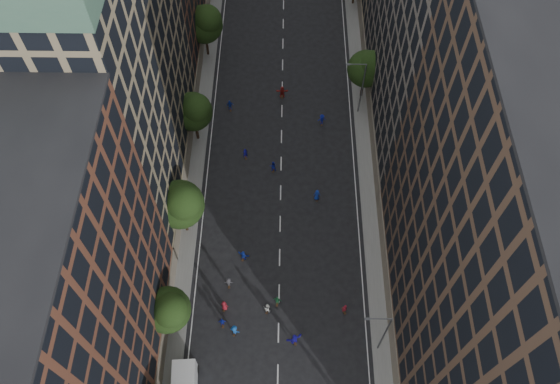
{
  "coord_description": "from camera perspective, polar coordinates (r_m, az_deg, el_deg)",
  "views": [
    {
      "loc": [
        0.42,
        -5.4,
        57.97
      ],
      "look_at": [
        -0.06,
        30.32,
        2.0
      ],
      "focal_mm": 35.0,
      "sensor_mm": 36.0,
      "label": 1
    }
  ],
  "objects": [
    {
      "name": "bldg_left_b",
      "position": [
        60.73,
        -18.5,
        11.62
      ],
      "size": [
        14.0,
        26.0,
        34.0
      ],
      "primitive_type": "cube",
      "color": "#817254",
      "rests_on": "ground"
    },
    {
      "name": "skater_9",
      "position": [
        62.46,
        -5.39,
        -9.39
      ],
      "size": [
        1.03,
        0.62,
        1.55
      ],
      "primitive_type": "imported",
      "rotation": [
        0.0,
        0.0,
        3.18
      ],
      "color": "#36363A",
      "rests_on": "ground"
    },
    {
      "name": "skater_17",
      "position": [
        77.9,
        0.23,
        10.39
      ],
      "size": [
        1.76,
        0.61,
        1.89
      ],
      "primitive_type": "imported",
      "rotation": [
        0.0,
        0.0,
        3.17
      ],
      "color": "maroon",
      "rests_on": "ground"
    },
    {
      "name": "skater_7",
      "position": [
        61.43,
        6.76,
        -12.0
      ],
      "size": [
        0.69,
        0.58,
        1.61
      ],
      "primitive_type": "imported",
      "rotation": [
        0.0,
        0.0,
        3.53
      ],
      "color": "maroon",
      "rests_on": "ground"
    },
    {
      "name": "skater_15",
      "position": [
        74.9,
        4.38,
        7.55
      ],
      "size": [
        1.2,
        0.82,
        1.72
      ],
      "primitive_type": "imported",
      "rotation": [
        0.0,
        0.0,
        3.31
      ],
      "color": "#111B91",
      "rests_on": "ground"
    },
    {
      "name": "ground",
      "position": [
        73.64,
        0.15,
        5.52
      ],
      "size": [
        240.0,
        240.0,
        0.0
      ],
      "primitive_type": "plane",
      "color": "black",
      "rests_on": "ground"
    },
    {
      "name": "bldg_right_b",
      "position": [
        67.13,
        17.4,
        16.54
      ],
      "size": [
        14.0,
        28.0,
        33.0
      ],
      "primitive_type": "cube",
      "color": "#615850",
      "rests_on": "ground"
    },
    {
      "name": "bldg_right_a",
      "position": [
        48.57,
        22.94,
        -5.34
      ],
      "size": [
        14.0,
        30.0,
        36.0
      ],
      "primitive_type": "cube",
      "color": "#4C3729",
      "rests_on": "ground"
    },
    {
      "name": "skater_11",
      "position": [
        63.72,
        -3.85,
        -6.63
      ],
      "size": [
        1.52,
        0.99,
        1.57
      ],
      "primitive_type": "imported",
      "rotation": [
        0.0,
        0.0,
        2.74
      ],
      "color": "#142DA5",
      "rests_on": "ground"
    },
    {
      "name": "skater_16",
      "position": [
        76.66,
        -5.25,
        8.99
      ],
      "size": [
        1.06,
        0.58,
        1.72
      ],
      "primitive_type": "imported",
      "rotation": [
        0.0,
        0.0,
        3.31
      ],
      "color": "#1633B8",
      "rests_on": "ground"
    },
    {
      "name": "skater_3",
      "position": [
        60.37,
        -4.78,
        -14.21
      ],
      "size": [
        1.23,
        0.95,
        1.67
      ],
      "primitive_type": "imported",
      "rotation": [
        0.0,
        0.0,
        2.79
      ],
      "color": "#13499F",
      "rests_on": "ground"
    },
    {
      "name": "streetlamp_far",
      "position": [
        73.67,
        8.45,
        10.92
      ],
      "size": [
        2.64,
        0.22,
        9.06
      ],
      "color": "#595B60",
      "rests_on": "ground"
    },
    {
      "name": "tree_left_2",
      "position": [
        61.4,
        -10.31,
        -1.22
      ],
      "size": [
        5.6,
        5.6,
        9.45
      ],
      "color": "black",
      "rests_on": "ground"
    },
    {
      "name": "sidewalk_left",
      "position": [
        79.41,
        -8.6,
        9.85
      ],
      "size": [
        4.0,
        105.0,
        0.15
      ],
      "primitive_type": "cube",
      "color": "slate",
      "rests_on": "ground"
    },
    {
      "name": "tree_left_1",
      "position": [
        57.01,
        -11.57,
        -11.98
      ],
      "size": [
        4.8,
        4.8,
        8.21
      ],
      "color": "black",
      "rests_on": "ground"
    },
    {
      "name": "bldg_left_a",
      "position": [
        49.93,
        -23.02,
        -10.47
      ],
      "size": [
        14.0,
        22.0,
        30.0
      ],
      "primitive_type": "cube",
      "color": "brown",
      "rests_on": "ground"
    },
    {
      "name": "skater_4",
      "position": [
        60.83,
        -6.05,
        -13.37
      ],
      "size": [
        0.95,
        0.44,
        1.59
      ],
      "primitive_type": "imported",
      "rotation": [
        0.0,
        0.0,
        3.2
      ],
      "color": "navy",
      "rests_on": "ground"
    },
    {
      "name": "skater_10",
      "position": [
        61.35,
        -0.26,
        -11.27
      ],
      "size": [
        1.02,
        0.61,
        1.62
      ],
      "primitive_type": "imported",
      "rotation": [
        0.0,
        0.0,
        2.91
      ],
      "color": "#1E6537",
      "rests_on": "ground"
    },
    {
      "name": "sidewalk_right",
      "position": [
        79.28,
        9.05,
        9.66
      ],
      "size": [
        4.0,
        105.0,
        0.15
      ],
      "primitive_type": "cube",
      "color": "slate",
      "rests_on": "ground"
    },
    {
      "name": "tree_right_a",
      "position": [
        75.47,
        9.13,
        12.71
      ],
      "size": [
        5.0,
        5.0,
        8.39
      ],
      "color": "black",
      "rests_on": "ground"
    },
    {
      "name": "skater_8",
      "position": [
        61.05,
        -1.37,
        -12.02
      ],
      "size": [
        0.9,
        0.76,
        1.64
      ],
      "primitive_type": "imported",
      "rotation": [
        0.0,
        0.0,
        2.95
      ],
      "color": "silver",
      "rests_on": "ground"
    },
    {
      "name": "streetlamp_near",
      "position": [
        56.48,
        10.71,
        -14.2
      ],
      "size": [
        2.64,
        0.22,
        9.06
      ],
      "color": "#595B60",
      "rests_on": "ground"
    },
    {
      "name": "tree_left_3",
      "position": [
        70.0,
        -8.99,
        8.39
      ],
      "size": [
        5.0,
        5.0,
        8.58
      ],
      "color": "black",
      "rests_on": "ground"
    },
    {
      "name": "skater_5",
      "position": [
        59.78,
        1.52,
        -15.12
      ],
      "size": [
        1.85,
        1.24,
        1.91
      ],
      "primitive_type": "imported",
      "rotation": [
        0.0,
        0.0,
        3.56
      ],
      "color": "#1A1298",
      "rests_on": "ground"
    },
    {
      "name": "skater_13",
      "position": [
        71.3,
        -3.66,
        4.04
      ],
      "size": [
        0.71,
        0.57,
        1.7
      ],
      "primitive_type": "imported",
      "rotation": [
        0.0,
        0.0,
        3.44
      ],
      "color": "#141299",
      "rests_on": "ground"
    },
    {
      "name": "skater_12",
      "position": [
        67.64,
        3.88,
        -0.31
      ],
      "size": [
        0.87,
        0.57,
        1.78
      ],
      "primitive_type": "imported",
      "rotation": [
        0.0,
        0.0,
        3.13
      ],
      "color": "#132EA0",
      "rests_on": "ground"
    },
    {
      "name": "skater_14",
      "position": [
        69.97,
        -0.74,
        2.69
      ],
      "size": [
        0.81,
        0.63,
        1.66
      ],
      "primitive_type": "imported",
      "rotation": [
        0.0,
        0.0,
        3.15
      ],
      "color": "#1420A4",
      "rests_on": "ground"
    },
    {
      "name": "tree_left_4",
      "position": [
        81.07,
        -7.85,
        17.1
      ],
      "size": [
        5.4,
        5.4,
        9.08
      ],
      "color": "black",
      "rests_on": "ground"
    },
    {
      "name": "skater_6",
      "position": [
        61.4,
        -5.84,
        -11.73
      ],
      "size": [
        0.95,
        0.76,
        1.69
      ],
      "primitive_type": "imported",
      "rotation": [
        0.0,
        0.0,
        2.84
      ],
      "color": "maroon",
      "rests_on": "ground"
    }
  ]
}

